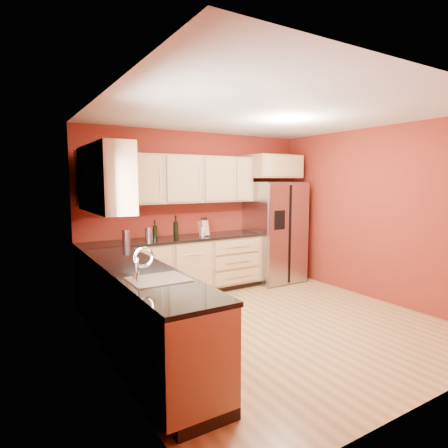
{
  "coord_description": "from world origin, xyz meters",
  "views": [
    {
      "loc": [
        -2.88,
        -3.59,
        1.8
      ],
      "look_at": [
        -0.15,
        0.9,
        1.19
      ],
      "focal_mm": 30.0,
      "sensor_mm": 36.0,
      "label": 1
    }
  ],
  "objects_px": {
    "wine_bottle_a": "(176,227)",
    "knife_block": "(204,228)",
    "soap_dispenser": "(203,230)",
    "refrigerator": "(274,232)",
    "canister_left": "(126,236)"
  },
  "relations": [
    {
      "from": "wine_bottle_a",
      "to": "knife_block",
      "type": "xyz_separation_m",
      "value": [
        0.47,
        -0.04,
        -0.05
      ]
    },
    {
      "from": "wine_bottle_a",
      "to": "soap_dispenser",
      "type": "distance_m",
      "value": 0.44
    },
    {
      "from": "refrigerator",
      "to": "canister_left",
      "type": "height_order",
      "value": "refrigerator"
    },
    {
      "from": "knife_block",
      "to": "refrigerator",
      "type": "bearing_deg",
      "value": -16.28
    },
    {
      "from": "wine_bottle_a",
      "to": "knife_block",
      "type": "height_order",
      "value": "wine_bottle_a"
    },
    {
      "from": "wine_bottle_a",
      "to": "knife_block",
      "type": "bearing_deg",
      "value": -5.28
    },
    {
      "from": "soap_dispenser",
      "to": "canister_left",
      "type": "bearing_deg",
      "value": 176.16
    },
    {
      "from": "refrigerator",
      "to": "knife_block",
      "type": "relative_size",
      "value": 7.23
    },
    {
      "from": "refrigerator",
      "to": "knife_block",
      "type": "bearing_deg",
      "value": 178.53
    },
    {
      "from": "wine_bottle_a",
      "to": "canister_left",
      "type": "bearing_deg",
      "value": -179.54
    },
    {
      "from": "canister_left",
      "to": "soap_dispenser",
      "type": "relative_size",
      "value": 0.95
    },
    {
      "from": "refrigerator",
      "to": "knife_block",
      "type": "height_order",
      "value": "refrigerator"
    },
    {
      "from": "knife_block",
      "to": "wine_bottle_a",
      "type": "bearing_deg",
      "value": 159.91
    },
    {
      "from": "refrigerator",
      "to": "soap_dispenser",
      "type": "bearing_deg",
      "value": -179.68
    },
    {
      "from": "canister_left",
      "to": "wine_bottle_a",
      "type": "bearing_deg",
      "value": 0.46
    }
  ]
}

